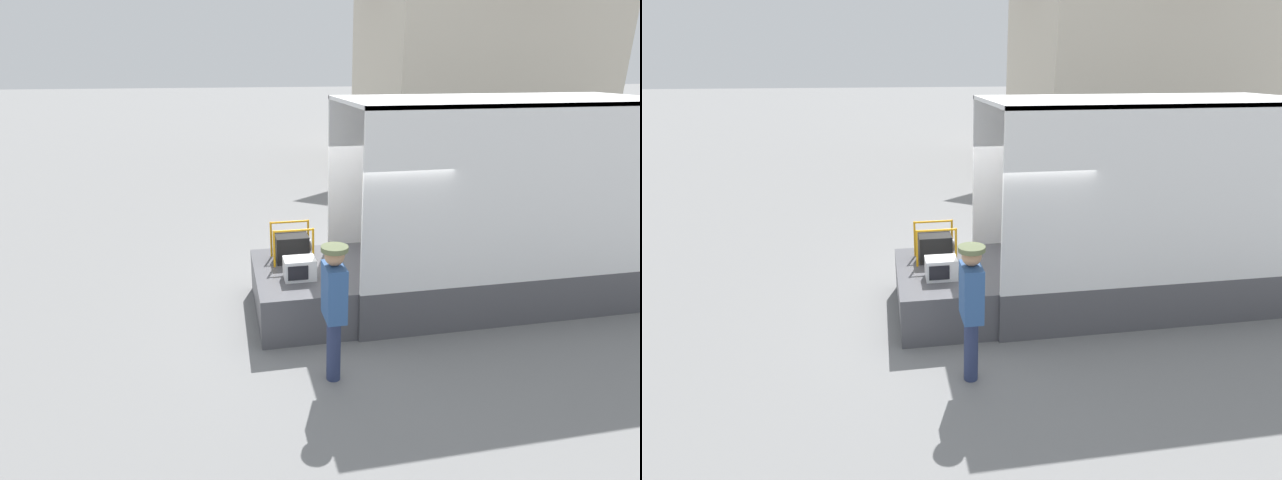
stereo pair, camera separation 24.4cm
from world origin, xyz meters
TOP-DOWN VIEW (x-y plane):
  - ground_plane at (0.00, 0.00)m, footprint 160.00×160.00m
  - box_truck at (4.14, 0.00)m, footprint 6.96×2.21m
  - tailgate_deck at (-0.70, 0.00)m, footprint 1.40×2.10m
  - microwave at (-0.74, -0.33)m, footprint 0.48×0.35m
  - portable_generator at (-0.73, 0.43)m, footprint 0.66×0.50m
  - worker_person at (-0.56, -1.89)m, footprint 0.33×0.44m
  - house_backdrop at (8.28, 12.09)m, footprint 8.78×6.69m
  - utility_pole at (11.93, 9.58)m, footprint 1.80×0.28m

SIDE VIEW (x-z plane):
  - ground_plane at x=0.00m, z-range 0.00..0.00m
  - tailgate_deck at x=-0.70m, z-range 0.00..0.74m
  - microwave at x=-0.74m, z-range 0.74..1.07m
  - portable_generator at x=-0.73m, z-range 0.67..1.28m
  - box_truck at x=4.14m, z-range -0.68..2.66m
  - worker_person at x=-0.56m, z-range 0.22..2.03m
  - utility_pole at x=11.93m, z-range 0.16..8.47m
  - house_backdrop at x=8.28m, z-range 0.10..10.17m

